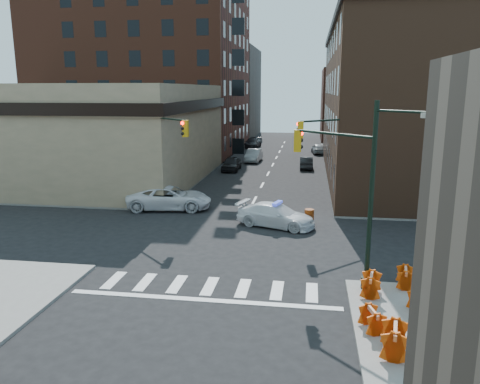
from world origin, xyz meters
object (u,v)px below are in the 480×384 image
(parked_car_enear, at_px, (306,163))
(barricade_nw_a, at_px, (153,203))
(parked_car_wnear, at_px, (231,164))
(parked_car_wfar, at_px, (254,155))
(police_car, at_px, (276,215))
(barrel_bank, at_px, (190,199))
(pedestrian_a, at_px, (151,187))
(pickup, at_px, (170,198))
(pedestrian_b, at_px, (110,187))
(barricade_se_a, at_px, (405,278))
(barrel_road, at_px, (309,217))

(parked_car_enear, bearing_deg, barricade_nw_a, 60.87)
(parked_car_wnear, distance_m, parked_car_wfar, 6.87)
(police_car, xyz_separation_m, parked_car_wnear, (-6.31, 20.46, 0.01))
(parked_car_wfar, xyz_separation_m, barrel_bank, (-2.14, -22.33, -0.28))
(barrel_bank, height_order, barricade_nw_a, barricade_nw_a)
(parked_car_wfar, relative_size, pedestrian_a, 2.69)
(pickup, distance_m, parked_car_enear, 21.90)
(pedestrian_a, height_order, pedestrian_b, pedestrian_a)
(parked_car_wnear, height_order, barricade_nw_a, parked_car_wnear)
(parked_car_wfar, distance_m, pedestrian_a, 21.65)
(pickup, height_order, barricade_nw_a, pickup)
(barrel_bank, relative_size, barricade_se_a, 0.84)
(police_car, bearing_deg, parked_car_wnear, 35.77)
(parked_car_enear, distance_m, pedestrian_b, 23.07)
(barricade_nw_a, bearing_deg, police_car, -6.74)
(parked_car_wnear, relative_size, barrel_road, 4.04)
(parked_car_wnear, distance_m, barricade_nw_a, 17.96)
(parked_car_wnear, bearing_deg, pickup, -95.32)
(pedestrian_b, xyz_separation_m, barrel_road, (15.77, -5.18, -0.44))
(barricade_se_a, bearing_deg, pickup, 58.23)
(pickup, bearing_deg, barrel_road, -113.36)
(barricade_nw_a, bearing_deg, parked_car_wnear, 91.12)
(barrel_road, height_order, barricade_se_a, barrel_road)
(pedestrian_a, relative_size, pedestrian_b, 1.03)
(parked_car_wnear, xyz_separation_m, parked_car_wfar, (1.61, 6.68, 0.01))
(barrel_bank, distance_m, barricade_nw_a, 3.05)
(parked_car_enear, relative_size, barricade_nw_a, 3.48)
(pickup, distance_m, parked_car_wnear, 17.27)
(pickup, bearing_deg, parked_car_enear, -34.30)
(pedestrian_a, bearing_deg, pedestrian_b, -146.19)
(barrel_road, xyz_separation_m, barricade_se_a, (4.19, -9.40, 0.04))
(pedestrian_b, bearing_deg, parked_car_wnear, 40.84)
(pickup, bearing_deg, parked_car_wnear, -13.70)
(police_car, height_order, barricade_se_a, police_car)
(barrel_road, bearing_deg, police_car, -166.50)
(parked_car_wfar, distance_m, barrel_road, 27.49)
(pedestrian_b, bearing_deg, barrel_road, -40.88)
(police_car, relative_size, barrel_road, 4.70)
(parked_car_enear, bearing_deg, police_car, 84.67)
(parked_car_enear, bearing_deg, pedestrian_b, 47.17)
(parked_car_wnear, distance_m, barrel_road, 21.66)
(parked_car_wnear, xyz_separation_m, parked_car_enear, (7.99, 2.45, -0.08))
(parked_car_enear, relative_size, pedestrian_b, 2.40)
(police_car, distance_m, parked_car_wfar, 27.54)
(police_car, xyz_separation_m, parked_car_wfar, (-4.70, 27.13, 0.02))
(parked_car_wfar, bearing_deg, pedestrian_a, -102.54)
(police_car, bearing_deg, barrel_bank, 73.54)
(pickup, bearing_deg, barricade_se_a, -138.47)
(pedestrian_a, bearing_deg, barricade_se_a, -18.33)
(barrel_bank, bearing_deg, barricade_nw_a, -136.62)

